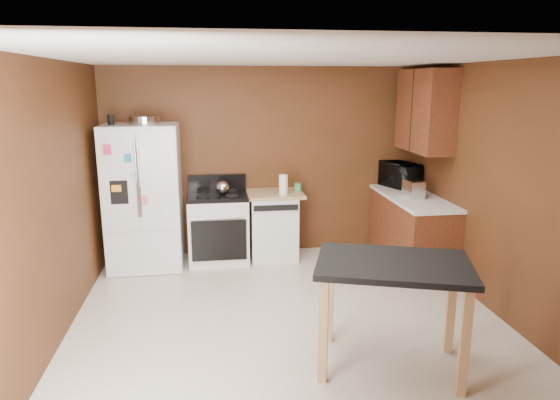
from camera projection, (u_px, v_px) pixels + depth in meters
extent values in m
plane|color=silver|center=(290.00, 325.00, 4.82)|extent=(4.50, 4.50, 0.00)
plane|color=white|center=(291.00, 57.00, 4.25)|extent=(4.50, 4.50, 0.00)
plane|color=#572916|center=(264.00, 162.00, 6.71)|extent=(4.20, 0.00, 4.20)
plane|color=#572916|center=(366.00, 307.00, 2.37)|extent=(4.20, 0.00, 4.20)
plane|color=#572916|center=(48.00, 207.00, 4.26)|extent=(0.00, 4.50, 4.50)
plane|color=#572916|center=(505.00, 193.00, 4.82)|extent=(0.00, 4.50, 4.50)
cylinder|color=silver|center=(144.00, 120.00, 6.04)|extent=(0.37, 0.37, 0.09)
cylinder|color=black|center=(111.00, 120.00, 5.90)|extent=(0.08, 0.08, 0.12)
sphere|color=silver|center=(223.00, 188.00, 6.34)|extent=(0.17, 0.17, 0.17)
cylinder|color=white|center=(283.00, 185.00, 6.35)|extent=(0.12, 0.12, 0.26)
cylinder|color=#3A9759|center=(298.00, 187.00, 6.59)|extent=(0.10, 0.10, 0.10)
cube|color=silver|center=(414.00, 189.00, 6.18)|extent=(0.19, 0.30, 0.21)
imported|color=black|center=(400.00, 176.00, 6.77)|extent=(0.55, 0.65, 0.31)
cube|color=white|center=(144.00, 197.00, 6.22)|extent=(0.90, 0.75, 1.80)
cube|color=white|center=(118.00, 181.00, 5.75)|extent=(0.43, 0.02, 1.20)
cube|color=white|center=(158.00, 180.00, 5.81)|extent=(0.43, 0.02, 1.20)
cube|color=white|center=(143.00, 254.00, 5.99)|extent=(0.88, 0.02, 0.54)
cube|color=black|center=(119.00, 192.00, 5.77)|extent=(0.20, 0.01, 0.28)
cylinder|color=silver|center=(137.00, 179.00, 5.75)|extent=(0.02, 0.02, 0.90)
cylinder|color=silver|center=(139.00, 179.00, 5.75)|extent=(0.02, 0.02, 0.90)
cube|color=#EE386A|center=(107.00, 150.00, 5.63)|extent=(0.09, 0.00, 0.12)
cube|color=#2C83BD|center=(128.00, 158.00, 5.68)|extent=(0.08, 0.00, 0.10)
cube|color=#FFA32A|center=(116.00, 188.00, 5.74)|extent=(0.11, 0.00, 0.08)
cube|color=#F06A87|center=(144.00, 200.00, 5.82)|extent=(0.08, 0.00, 0.11)
cube|color=white|center=(166.00, 212.00, 5.88)|extent=(0.09, 0.00, 0.10)
cube|color=#9CEAE7|center=(133.00, 175.00, 5.73)|extent=(0.07, 0.00, 0.07)
cube|color=white|center=(218.00, 229.00, 6.50)|extent=(0.76, 0.65, 0.85)
cube|color=black|center=(218.00, 196.00, 6.39)|extent=(0.76, 0.65, 0.05)
cube|color=black|center=(217.00, 182.00, 6.64)|extent=(0.76, 0.06, 0.20)
cube|color=black|center=(219.00, 240.00, 6.18)|extent=(0.68, 0.02, 0.52)
cylinder|color=silver|center=(218.00, 218.00, 6.11)|extent=(0.62, 0.02, 0.02)
cylinder|color=black|center=(203.00, 191.00, 6.52)|extent=(0.17, 0.17, 0.02)
cylinder|color=black|center=(231.00, 190.00, 6.57)|extent=(0.17, 0.17, 0.02)
cylinder|color=black|center=(203.00, 197.00, 6.21)|extent=(0.17, 0.17, 0.02)
cylinder|color=black|center=(232.00, 196.00, 6.26)|extent=(0.17, 0.17, 0.02)
cube|color=white|center=(273.00, 227.00, 6.62)|extent=(0.60, 0.60, 0.85)
cube|color=black|center=(276.00, 208.00, 6.24)|extent=(0.56, 0.02, 0.07)
cube|color=tan|center=(273.00, 194.00, 6.52)|extent=(0.78, 0.62, 0.04)
cube|color=brown|center=(411.00, 232.00, 6.37)|extent=(0.60, 1.55, 0.86)
cube|color=white|center=(413.00, 198.00, 6.26)|extent=(0.63, 1.58, 0.04)
cube|color=brown|center=(425.00, 111.00, 6.13)|extent=(0.35, 1.05, 1.00)
cube|color=black|center=(412.00, 111.00, 6.11)|extent=(0.01, 0.01, 1.00)
cube|color=black|center=(394.00, 265.00, 3.94)|extent=(1.39, 1.13, 0.05)
cube|color=tan|center=(330.00, 297.00, 4.44)|extent=(0.09, 0.09, 0.86)
cube|color=tan|center=(451.00, 305.00, 4.27)|extent=(0.09, 0.09, 0.86)
cube|color=tan|center=(323.00, 331.00, 3.83)|extent=(0.09, 0.09, 0.86)
cube|color=tan|center=(465.00, 343.00, 3.65)|extent=(0.09, 0.09, 0.86)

